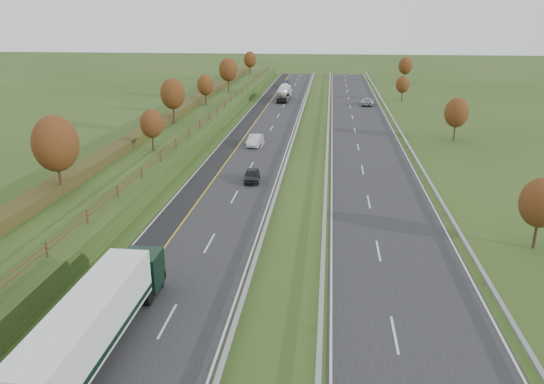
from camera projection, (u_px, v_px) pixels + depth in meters
The scene contains 19 objects.
ground at pixel (307, 153), 74.00m from camera, with size 400.00×400.00×0.00m, color #2D4619.
near_carriageway at pixel (255, 143), 79.52m from camera, with size 10.50×200.00×0.04m, color #242427.
far_carriageway at pixel (366, 146), 77.84m from camera, with size 10.50×200.00×0.04m, color #242427.
hard_shoulder at pixel (231, 142), 79.90m from camera, with size 3.00×200.00×0.04m, color black.
lane_markings at pixel (298, 144), 78.75m from camera, with size 26.75×200.00×0.01m.
embankment_left at pixel (171, 135), 80.54m from camera, with size 12.00×200.00×2.00m, color #2D4619.
hedge_left at pixel (157, 124), 80.25m from camera, with size 2.20×180.00×1.10m, color #3B3D19.
fence_left at pixel (198, 125), 79.15m from camera, with size 0.12×189.06×1.20m.
median_barrier_near at pixel (293, 140), 78.75m from camera, with size 0.32×200.00×0.71m.
median_barrier_far at pixel (328, 141), 78.23m from camera, with size 0.32×200.00×0.71m.
outer_barrier_far at pixel (407, 143), 77.05m from camera, with size 0.32×200.00×0.71m.
trees_left at pixel (164, 103), 75.63m from camera, with size 6.64×164.30×7.66m.
trees_far at pixel (428, 91), 102.68m from camera, with size 8.45×118.60×7.12m.
box_lorry at pixel (97, 319), 29.13m from camera, with size 2.58×16.28×4.06m.
road_tanker at pixel (284, 92), 119.14m from camera, with size 2.40×11.22×3.46m.
car_dark_near at pixel (252, 175), 60.87m from camera, with size 1.69×4.21×1.43m, color black.
car_silver_mid at pixel (255, 140), 77.60m from camera, with size 1.70×4.89×1.61m, color silver.
car_small_far at pixel (285, 84), 140.47m from camera, with size 2.16×5.32×1.54m, color #162747.
car_oncoming at pixel (367, 102), 112.72m from camera, with size 2.54×5.50×1.53m, color #B3B2B8.
Camera 1 is at (10.89, -17.04, 18.21)m, focal length 35.00 mm.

